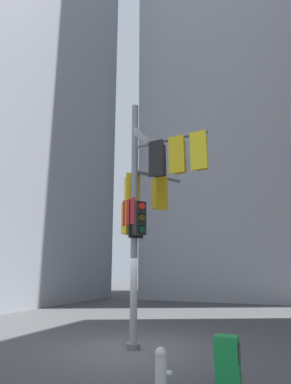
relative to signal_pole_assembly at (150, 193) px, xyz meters
name	(u,v)px	position (x,y,z in m)	size (l,w,h in m)	color
ground	(133,349)	(-0.51, -0.04, -4.46)	(120.00, 120.00, 0.00)	#474749
building_mid_block	(219,32)	(-0.16, 20.46, 22.03)	(12.70, 12.70, 52.99)	#9399A3
signal_pole_assembly	(150,193)	(0.00, 0.00, 0.00)	(2.98, 2.42, 7.53)	gray
fire_hydrant	(161,367)	(1.27, -2.74, -4.08)	(0.33, 0.23, 0.74)	silver
newspaper_box	(228,363)	(2.43, -2.28, -3.99)	(0.45, 0.36, 0.94)	#198C3F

